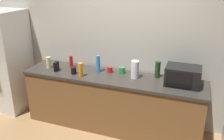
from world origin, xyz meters
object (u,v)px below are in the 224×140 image
(microwave, at_px, (183,76))
(bottle_dish_soap, at_px, (81,70))
(bottle_hand_soap, at_px, (48,62))
(mug_red, at_px, (110,70))
(refrigerator, at_px, (5,61))
(bottle_wine, at_px, (158,70))
(mug_black, at_px, (74,71))
(cordless_phone, at_px, (56,66))
(paper_towel_roll, at_px, (135,70))
(bottle_spray_cleaner, at_px, (98,64))
(bottle_hot_sauce, at_px, (71,62))
(mug_green, at_px, (122,70))

(microwave, bearing_deg, bottle_dish_soap, -171.53)
(bottle_hand_soap, height_order, mug_red, bottle_hand_soap)
(refrigerator, bearing_deg, bottle_wine, 4.01)
(bottle_hand_soap, xyz_separation_m, bottle_dish_soap, (0.67, -0.14, 0.01))
(bottle_wine, bearing_deg, mug_red, -175.69)
(mug_red, distance_m, mug_black, 0.57)
(microwave, relative_size, cordless_phone, 3.20)
(mug_black, bearing_deg, mug_red, 26.69)
(cordless_phone, distance_m, bottle_dish_soap, 0.48)
(refrigerator, height_order, mug_black, refrigerator)
(paper_towel_roll, distance_m, bottle_spray_cleaner, 0.62)
(refrigerator, xyz_separation_m, bottle_hot_sauce, (1.28, 0.13, 0.10))
(cordless_phone, relative_size, bottle_hand_soap, 0.79)
(mug_red, xyz_separation_m, mug_black, (-0.51, -0.25, 0.01))
(bottle_hand_soap, relative_size, mug_black, 1.74)
(bottle_hot_sauce, relative_size, bottle_spray_cleaner, 0.72)
(cordless_phone, bearing_deg, mug_black, -11.24)
(refrigerator, xyz_separation_m, bottle_hand_soap, (0.94, -0.03, 0.09))
(mug_red, bearing_deg, mug_green, 10.47)
(refrigerator, distance_m, microwave, 3.09)
(bottle_hot_sauce, bearing_deg, bottle_wine, 2.33)
(microwave, xyz_separation_m, bottle_spray_cleaner, (-1.31, 0.04, 0.00))
(microwave, distance_m, bottle_spray_cleaner, 1.31)
(bottle_hot_sauce, bearing_deg, mug_green, 2.45)
(refrigerator, bearing_deg, paper_towel_roll, 1.20)
(bottle_wine, xyz_separation_m, mug_red, (-0.75, -0.06, -0.08))
(cordless_phone, height_order, bottle_hot_sauce, bottle_hot_sauce)
(cordless_phone, bearing_deg, bottle_spray_cleaner, 8.96)
(paper_towel_roll, relative_size, cordless_phone, 1.80)
(cordless_phone, bearing_deg, bottle_dish_soap, -16.37)
(bottle_hand_soap, relative_size, mug_green, 1.90)
(paper_towel_roll, distance_m, cordless_phone, 1.27)
(bottle_hand_soap, xyz_separation_m, mug_green, (1.22, 0.20, -0.04))
(bottle_dish_soap, xyz_separation_m, bottle_wine, (1.10, 0.36, 0.02))
(bottle_dish_soap, height_order, mug_black, bottle_dish_soap)
(refrigerator, height_order, paper_towel_roll, refrigerator)
(bottle_dish_soap, bearing_deg, refrigerator, 173.85)
(bottle_dish_soap, distance_m, mug_black, 0.17)
(mug_black, bearing_deg, bottle_dish_soap, -19.38)
(bottle_hand_soap, distance_m, bottle_dish_soap, 0.68)
(refrigerator, relative_size, paper_towel_roll, 6.67)
(cordless_phone, bearing_deg, bottle_wine, 2.84)
(paper_towel_roll, height_order, mug_red, paper_towel_roll)
(cordless_phone, xyz_separation_m, bottle_wine, (1.58, 0.29, 0.05))
(bottle_hot_sauce, bearing_deg, mug_black, -54.36)
(paper_towel_roll, relative_size, bottle_hot_sauce, 1.37)
(paper_towel_roll, bearing_deg, bottle_dish_soap, -164.25)
(cordless_phone, bearing_deg, bottle_hot_sauce, 50.63)
(bottle_hot_sauce, xyz_separation_m, mug_green, (0.88, 0.04, -0.05))
(refrigerator, xyz_separation_m, mug_green, (2.15, 0.17, 0.05))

